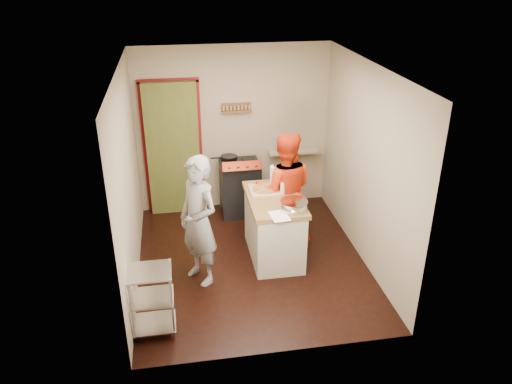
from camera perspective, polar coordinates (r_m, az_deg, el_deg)
floor at (r=6.84m, az=-0.52°, el=-7.85°), size 3.50×3.50×0.00m
back_wall at (r=7.88m, az=-7.26°, el=5.80°), size 3.00×0.44×2.60m
left_wall at (r=6.19m, az=-14.42°, el=1.22°), size 0.04×3.50×2.60m
right_wall at (r=6.61m, az=12.40°, el=3.01°), size 0.04×3.50×2.60m
ceiling at (r=5.83m, az=-0.62°, el=14.12°), size 3.00×3.50×0.02m
stove at (r=7.86m, az=-1.84°, el=0.57°), size 0.60×0.63×1.00m
wire_shelving at (r=5.56m, az=-11.90°, el=-11.82°), size 0.48×0.40×0.80m
island at (r=6.73m, az=2.11°, el=-3.79°), size 0.69×1.26×1.19m
person_stripe at (r=6.10m, az=-6.57°, el=-3.36°), size 0.67×0.73×1.67m
person_red at (r=6.86m, az=3.26°, el=0.20°), size 0.91×0.77×1.67m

